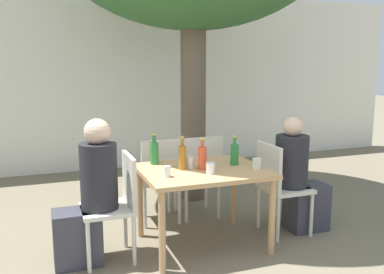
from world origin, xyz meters
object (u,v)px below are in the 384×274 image
green_bottle_0 (154,152)px  drinking_glass_1 (190,162)px  drinking_glass_0 (167,171)px  drinking_glass_2 (257,164)px  soda_bottle_2 (202,157)px  amber_bottle_3 (182,157)px  person_seated_0 (89,200)px  drinking_glass_3 (211,168)px  patio_chair_0 (117,200)px  patio_chair_2 (159,175)px  green_bottle_1 (234,154)px  dining_table_front (203,179)px  patio_chair_3 (200,171)px  person_seated_1 (299,181)px  patio_chair_1 (278,182)px

green_bottle_0 → drinking_glass_1: bearing=-43.7°
green_bottle_0 → drinking_glass_1: 0.39m
drinking_glass_0 → drinking_glass_2: drinking_glass_2 is taller
soda_bottle_2 → amber_bottle_3: (-0.18, 0.06, 0.01)m
person_seated_0 → drinking_glass_3: (1.04, -0.18, 0.23)m
patio_chair_0 → person_seated_0: bearing=-90.0°
patio_chair_2 → drinking_glass_0: 0.89m
patio_chair_2 → drinking_glass_0: (-0.16, -0.83, 0.26)m
green_bottle_1 → amber_bottle_3: size_ratio=0.92×
dining_table_front → drinking_glass_2: drinking_glass_2 is taller
patio_chair_3 → soda_bottle_2: bearing=71.0°
patio_chair_0 → patio_chair_3: bearing=123.6°
person_seated_0 → drinking_glass_3: size_ratio=12.86×
patio_chair_3 → amber_bottle_3: 0.83m
patio_chair_2 → drinking_glass_1: size_ratio=8.28×
soda_bottle_2 → drinking_glass_3: size_ratio=2.98×
green_bottle_0 → amber_bottle_3: 0.35m
person_seated_1 → amber_bottle_3: bearing=87.8°
green_bottle_0 → drinking_glass_1: (0.28, -0.26, -0.06)m
person_seated_0 → amber_bottle_3: 0.91m
patio_chair_2 → person_seated_0: bearing=40.2°
drinking_glass_0 → drinking_glass_1: 0.37m
drinking_glass_0 → drinking_glass_1: size_ratio=0.85×
person_seated_1 → drinking_glass_3: 1.09m
green_bottle_0 → drinking_glass_3: size_ratio=3.04×
person_seated_1 → green_bottle_0: (-1.42, 0.34, 0.33)m
drinking_glass_0 → patio_chair_2: bearing=78.9°
amber_bottle_3 → green_bottle_1: bearing=-0.3°
dining_table_front → drinking_glass_0: size_ratio=12.04×
patio_chair_3 → green_bottle_1: size_ratio=3.28×
amber_bottle_3 → drinking_glass_2: size_ratio=3.01×
patio_chair_3 → green_bottle_1: (0.11, -0.64, 0.32)m
patio_chair_0 → patio_chair_3: same height
green_bottle_1 → drinking_glass_2: (0.12, -0.22, -0.06)m
patio_chair_1 → amber_bottle_3: 1.05m
patio_chair_2 → drinking_glass_3: (0.23, -0.86, 0.26)m
patio_chair_1 → patio_chair_2: (-1.03, 0.69, 0.00)m
patio_chair_3 → person_seated_1: 1.07m
person_seated_0 → drinking_glass_0: size_ratio=13.23×
patio_chair_3 → patio_chair_2: bearing=0.0°
patio_chair_2 → green_bottle_1: (0.57, -0.64, 0.32)m
drinking_glass_3 → person_seated_1: bearing=9.6°
patio_chair_0 → green_bottle_1: (1.14, 0.04, 0.32)m
drinking_glass_0 → drinking_glass_1: drinking_glass_1 is taller
dining_table_front → green_bottle_0: 0.55m
dining_table_front → patio_chair_2: size_ratio=1.23×
patio_chair_1 → green_bottle_1: green_bottle_1 is taller
dining_table_front → patio_chair_3: bearing=71.6°
dining_table_front → soda_bottle_2: (-0.01, -0.01, 0.21)m
person_seated_0 → green_bottle_1: 1.41m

